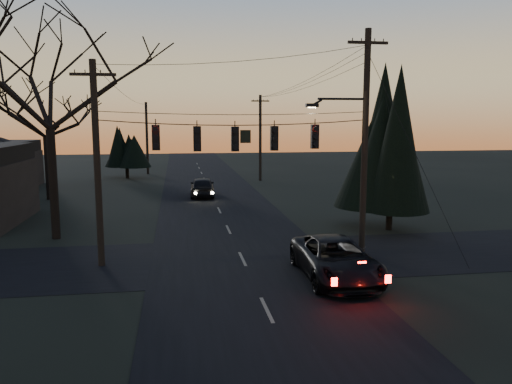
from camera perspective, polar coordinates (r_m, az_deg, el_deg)
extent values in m
plane|color=black|center=(13.03, 4.57, -19.76)|extent=(160.00, 160.00, 0.00)
cube|color=black|center=(31.87, -3.91, -2.76)|extent=(8.00, 120.00, 0.02)
cube|color=black|center=(22.20, -1.56, -7.68)|extent=(60.00, 7.00, 0.02)
cylinder|color=black|center=(21.31, -2.30, 8.24)|extent=(11.50, 0.04, 0.04)
cylinder|color=black|center=(27.45, -22.15, 0.78)|extent=(0.44, 0.44, 5.63)
cylinder|color=black|center=(28.81, 14.98, -2.62)|extent=(0.36, 0.36, 1.60)
cone|color=black|center=(28.36, 15.27, 4.92)|extent=(4.07, 4.07, 6.78)
cylinder|color=black|center=(41.36, -22.69, 2.49)|extent=(0.44, 0.44, 4.78)
cylinder|color=black|center=(53.81, -14.51, 2.38)|extent=(0.36, 0.36, 1.60)
cone|color=black|center=(53.62, -14.61, 5.05)|extent=(3.65, 3.65, 4.23)
imported|color=black|center=(19.62, 9.09, -7.61)|extent=(2.61, 5.60, 1.55)
imported|color=black|center=(39.91, -6.15, 0.58)|extent=(2.06, 4.68, 1.57)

